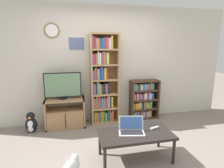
{
  "coord_description": "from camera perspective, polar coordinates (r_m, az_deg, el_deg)",
  "views": [
    {
      "loc": [
        -0.64,
        -2.29,
        1.69
      ],
      "look_at": [
        0.05,
        0.89,
        1.0
      ],
      "focal_mm": 28.0,
      "sensor_mm": 36.0,
      "label": 1
    }
  ],
  "objects": [
    {
      "name": "ground_plane",
      "position": [
        2.91,
        2.92,
        -23.53
      ],
      "size": [
        18.0,
        18.0,
        0.0
      ],
      "primitive_type": "plane",
      "color": "gray"
    },
    {
      "name": "penguin_figurine",
      "position": [
        3.94,
        -24.9,
        -11.55
      ],
      "size": [
        0.23,
        0.21,
        0.42
      ],
      "color": "black",
      "rests_on": "ground_plane"
    },
    {
      "name": "cat",
      "position": [
        2.61,
        -12.99,
        -25.04
      ],
      "size": [
        0.32,
        0.49,
        0.29
      ],
      "rotation": [
        0.0,
        0.0,
        -0.66
      ],
      "color": "white",
      "rests_on": "ground_plane"
    },
    {
      "name": "television",
      "position": [
        3.75,
        -15.75,
        -0.53
      ],
      "size": [
        0.74,
        0.18,
        0.55
      ],
      "color": "black",
      "rests_on": "tv_stand"
    },
    {
      "name": "coffee_table",
      "position": [
        2.76,
        7.7,
        -16.4
      ],
      "size": [
        1.1,
        0.54,
        0.43
      ],
      "color": "black",
      "rests_on": "ground_plane"
    },
    {
      "name": "remote_near_laptop",
      "position": [
        2.93,
        13.79,
        -13.71
      ],
      "size": [
        0.17,
        0.09,
        0.02
      ],
      "rotation": [
        0.0,
        0.0,
        1.88
      ],
      "color": "#99999E",
      "rests_on": "coffee_table"
    },
    {
      "name": "tv_stand",
      "position": [
        3.91,
        -14.93,
        -9.07
      ],
      "size": [
        0.81,
        0.41,
        0.63
      ],
      "color": "#9E754C",
      "rests_on": "ground_plane"
    },
    {
      "name": "bookshelf_short",
      "position": [
        4.27,
        10.07,
        -5.01
      ],
      "size": [
        0.68,
        0.26,
        0.93
      ],
      "color": "#472D1E",
      "rests_on": "ground_plane"
    },
    {
      "name": "bookshelf_tall",
      "position": [
        3.87,
        -2.99,
        1.08
      ],
      "size": [
        0.62,
        0.31,
        1.98
      ],
      "color": "tan",
      "rests_on": "ground_plane"
    },
    {
      "name": "wall_back",
      "position": [
        4.0,
        -3.18,
        6.37
      ],
      "size": [
        6.05,
        0.09,
        2.6
      ],
      "color": "beige",
      "rests_on": "ground_plane"
    },
    {
      "name": "laptop",
      "position": [
        2.73,
        6.33,
        -14.3
      ],
      "size": [
        0.42,
        0.32,
        0.23
      ],
      "rotation": [
        0.0,
        0.0,
        -0.21
      ],
      "color": "#B7BABC",
      "rests_on": "coffee_table"
    }
  ]
}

